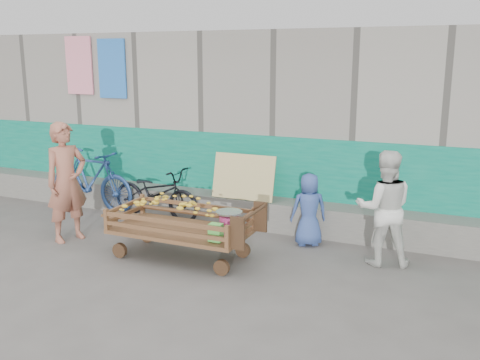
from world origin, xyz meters
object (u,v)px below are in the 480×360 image
at_px(child, 309,210).
at_px(woman, 384,208).
at_px(vendor_man, 67,182).
at_px(banana_cart, 178,216).
at_px(bicycle_dark, 156,193).
at_px(bench, 131,219).
at_px(bicycle_blue, 91,180).

bearing_deg(child, woman, 134.73).
bearing_deg(vendor_man, banana_cart, -69.39).
height_order(banana_cart, woman, woman).
bearing_deg(bicycle_dark, banana_cart, -133.35).
bearing_deg(bench, woman, 2.08).
xyz_separation_m(bench, child, (2.68, 0.44, 0.35)).
relative_size(banana_cart, bicycle_blue, 1.10).
relative_size(woman, child, 1.43).
height_order(bicycle_dark, bicycle_blue, bicycle_blue).
height_order(bench, bicycle_dark, bicycle_dark).
height_order(bench, vendor_man, vendor_man).
xyz_separation_m(woman, bicycle_dark, (-3.70, 0.53, -0.31)).
xyz_separation_m(woman, bicycle_blue, (-5.00, 0.53, -0.20)).
relative_size(woman, bicycle_blue, 0.83).
bearing_deg(banana_cart, child, 38.89).
height_order(banana_cart, child, child).
bearing_deg(banana_cart, bicycle_dark, 131.45).
bearing_deg(child, bicycle_blue, -32.32).
relative_size(banana_cart, bench, 2.16).
distance_m(vendor_man, bicycle_dark, 1.57).
distance_m(woman, bicycle_blue, 5.04).
relative_size(vendor_man, child, 1.67).
distance_m(banana_cart, bench, 1.50).
bearing_deg(bicycle_blue, bench, -113.27).
bearing_deg(bicycle_dark, bench, -178.59).
bearing_deg(bicycle_dark, bicycle_blue, 95.20).
relative_size(banana_cart, vendor_man, 1.14).
bearing_deg(bicycle_dark, vendor_man, 162.09).
height_order(bench, woman, woman).
height_order(woman, child, woman).
bearing_deg(vendor_man, woman, -58.56).
bearing_deg(bicycle_dark, woman, -92.90).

